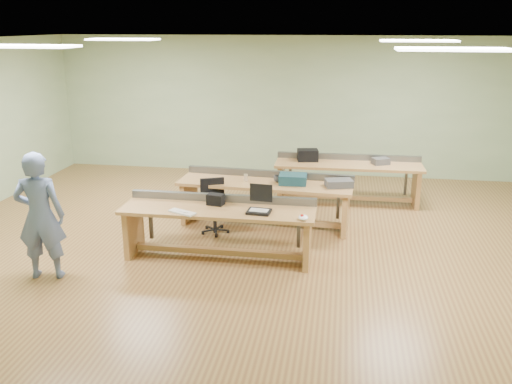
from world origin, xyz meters
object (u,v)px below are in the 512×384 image
(drinks_can, at_px, (246,178))
(workbench_front, at_px, (219,221))
(workbench_mid, at_px, (266,193))
(person, at_px, (40,216))
(laptop_base, at_px, (259,212))
(parts_bin_teal, at_px, (293,179))
(workbench_back, at_px, (348,173))
(parts_bin_grey, at_px, (339,183))
(task_chair, at_px, (214,213))
(camera_bag, at_px, (216,200))
(mug, at_px, (277,179))

(drinks_can, bearing_deg, workbench_front, -95.95)
(workbench_mid, bearing_deg, person, -133.28)
(laptop_base, height_order, parts_bin_teal, parts_bin_teal)
(parts_bin_teal, bearing_deg, laptop_base, -102.34)
(workbench_mid, xyz_separation_m, workbench_back, (1.35, 1.46, -0.00))
(parts_bin_grey, bearing_deg, person, -148.69)
(workbench_mid, distance_m, task_chair, 0.92)
(parts_bin_teal, bearing_deg, workbench_front, -124.08)
(workbench_front, distance_m, task_chair, 1.03)
(workbench_back, distance_m, person, 5.53)
(workbench_front, relative_size, camera_bag, 11.73)
(workbench_front, bearing_deg, mug, 64.80)
(drinks_can, bearing_deg, mug, 3.85)
(workbench_back, xyz_separation_m, parts_bin_grey, (-0.16, -1.55, 0.25))
(mug, relative_size, drinks_can, 1.12)
(camera_bag, relative_size, mug, 1.77)
(parts_bin_grey, relative_size, drinks_can, 3.55)
(workbench_front, relative_size, mug, 20.72)
(workbench_back, height_order, camera_bag, camera_bag)
(laptop_base, bearing_deg, workbench_mid, 99.59)
(workbench_back, xyz_separation_m, drinks_can, (-1.67, -1.48, 0.26))
(laptop_base, bearing_deg, workbench_back, 72.54)
(workbench_mid, distance_m, parts_bin_teal, 0.53)
(parts_bin_grey, bearing_deg, workbench_back, 84.23)
(person, distance_m, task_chair, 2.73)
(workbench_mid, relative_size, mug, 21.94)
(task_chair, distance_m, mug, 1.17)
(task_chair, bearing_deg, person, -156.23)
(task_chair, height_order, parts_bin_grey, parts_bin_grey)
(person, xyz_separation_m, laptop_base, (2.73, 0.87, -0.09))
(workbench_mid, height_order, workbench_back, same)
(laptop_base, relative_size, parts_bin_grey, 0.76)
(workbench_back, bearing_deg, workbench_mid, -133.73)
(task_chair, bearing_deg, workbench_back, 18.95)
(workbench_mid, height_order, drinks_can, drinks_can)
(laptop_base, xyz_separation_m, task_chair, (-0.90, 1.08, -0.45))
(camera_bag, distance_m, drinks_can, 1.29)
(workbench_front, relative_size, parts_bin_grey, 6.52)
(camera_bag, height_order, parts_bin_teal, camera_bag)
(workbench_mid, xyz_separation_m, camera_bag, (-0.54, -1.29, 0.27))
(parts_bin_grey, height_order, mug, parts_bin_grey)
(person, height_order, task_chair, person)
(workbench_mid, bearing_deg, parts_bin_grey, -0.28)
(laptop_base, relative_size, task_chair, 0.37)
(workbench_front, xyz_separation_m, parts_bin_grey, (1.66, 1.32, 0.25))
(person, bearing_deg, workbench_back, -147.65)
(parts_bin_grey, bearing_deg, workbench_front, -141.59)
(workbench_front, bearing_deg, camera_bag, 119.25)
(parts_bin_teal, bearing_deg, task_chair, -161.69)
(workbench_front, relative_size, laptop_base, 8.63)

